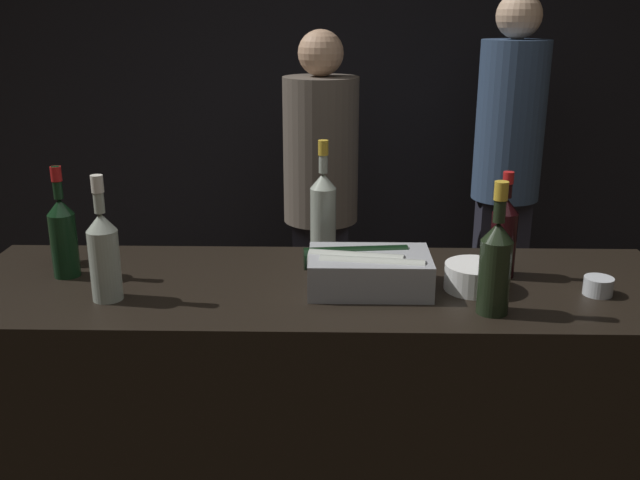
{
  "coord_description": "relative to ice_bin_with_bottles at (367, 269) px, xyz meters",
  "views": [
    {
      "loc": [
        0.04,
        -1.58,
        1.71
      ],
      "look_at": [
        0.0,
        0.36,
        1.08
      ],
      "focal_mm": 40.0,
      "sensor_mm": 36.0,
      "label": 1
    }
  ],
  "objects": [
    {
      "name": "wall_back_chalkboard",
      "position": [
        -0.13,
        2.25,
        0.38
      ],
      "size": [
        6.4,
        0.06,
        2.8
      ],
      "color": "black",
      "rests_on": "ground_plane"
    },
    {
      "name": "bar_counter",
      "position": [
        -0.13,
        0.04,
        -0.54
      ],
      "size": [
        2.07,
        0.65,
        0.96
      ],
      "color": "black",
      "rests_on": "ground_plane"
    },
    {
      "name": "ice_bin_with_bottles",
      "position": [
        0.0,
        0.0,
        0.0
      ],
      "size": [
        0.36,
        0.22,
        0.11
      ],
      "color": "#9EA0A5",
      "rests_on": "bar_counter"
    },
    {
      "name": "bowl_white",
      "position": [
        0.3,
        0.0,
        -0.02
      ],
      "size": [
        0.17,
        0.17,
        0.07
      ],
      "color": "white",
      "rests_on": "bar_counter"
    },
    {
      "name": "wine_glass",
      "position": [
        -0.92,
        0.2,
        0.04
      ],
      "size": [
        0.08,
        0.08,
        0.14
      ],
      "color": "silver",
      "rests_on": "bar_counter"
    },
    {
      "name": "candle_votive",
      "position": [
        0.64,
        -0.03,
        -0.03
      ],
      "size": [
        0.08,
        0.08,
        0.05
      ],
      "color": "silver",
      "rests_on": "bar_counter"
    },
    {
      "name": "white_wine_bottle",
      "position": [
        -0.7,
        -0.09,
        0.08
      ],
      "size": [
        0.08,
        0.08,
        0.34
      ],
      "color": "#9EA899",
      "rests_on": "bar_counter"
    },
    {
      "name": "champagne_bottle",
      "position": [
        0.32,
        -0.16,
        0.08
      ],
      "size": [
        0.08,
        0.08,
        0.35
      ],
      "color": "black",
      "rests_on": "bar_counter"
    },
    {
      "name": "red_wine_bottle_tall",
      "position": [
        0.4,
        0.11,
        0.07
      ],
      "size": [
        0.08,
        0.08,
        0.31
      ],
      "color": "black",
      "rests_on": "bar_counter"
    },
    {
      "name": "red_wine_bottle_burgundy",
      "position": [
        -0.88,
        0.09,
        0.07
      ],
      "size": [
        0.08,
        0.08,
        0.33
      ],
      "color": "black",
      "rests_on": "bar_counter"
    },
    {
      "name": "rose_wine_bottle",
      "position": [
        -0.13,
        0.27,
        0.09
      ],
      "size": [
        0.08,
        0.08,
        0.37
      ],
      "color": "#9EA899",
      "rests_on": "bar_counter"
    },
    {
      "name": "person_in_hoodie",
      "position": [
        -0.16,
        1.47,
        -0.12
      ],
      "size": [
        0.36,
        0.36,
        1.63
      ],
      "rotation": [
        0.0,
        0.0,
        -1.24
      ],
      "color": "black",
      "rests_on": "ground_plane"
    },
    {
      "name": "person_blond_tee",
      "position": [
        0.74,
        1.55,
        -0.01
      ],
      "size": [
        0.32,
        0.32,
        1.79
      ],
      "rotation": [
        0.0,
        0.0,
        -1.62
      ],
      "color": "black",
      "rests_on": "ground_plane"
    }
  ]
}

